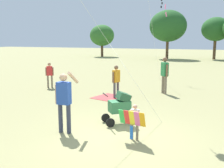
{
  "coord_description": "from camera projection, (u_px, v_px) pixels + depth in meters",
  "views": [
    {
      "loc": [
        2.46,
        -6.33,
        2.67
      ],
      "look_at": [
        -0.46,
        0.92,
        1.3
      ],
      "focal_mm": 42.08,
      "sensor_mm": 36.0,
      "label": 1
    }
  ],
  "objects": [
    {
      "name": "ground_plane",
      "position": [
        115.0,
        137.0,
        7.14
      ],
      "size": [
        120.0,
        120.0,
        0.0
      ],
      "primitive_type": "plane",
      "color": "#938E5B"
    },
    {
      "name": "treeline_distant",
      "position": [
        214.0,
        29.0,
        31.67
      ],
      "size": [
        31.05,
        6.58,
        6.26
      ],
      "color": "brown",
      "rests_on": "ground"
    },
    {
      "name": "child_with_butterfly_kite",
      "position": [
        134.0,
        119.0,
        6.84
      ],
      "size": [
        0.73,
        0.38,
        0.97
      ],
      "color": "#7F705B",
      "rests_on": "ground"
    },
    {
      "name": "person_adult_flyer",
      "position": [
        64.0,
        98.0,
        7.34
      ],
      "size": [
        0.55,
        0.52,
        1.78
      ],
      "color": "#33384C",
      "rests_on": "ground"
    },
    {
      "name": "stroller",
      "position": [
        120.0,
        105.0,
        8.23
      ],
      "size": [
        1.03,
        0.92,
        1.03
      ],
      "color": "black",
      "rests_on": "ground"
    },
    {
      "name": "person_red_shirt",
      "position": [
        50.0,
        73.0,
        14.22
      ],
      "size": [
        0.39,
        0.3,
        1.37
      ],
      "color": "#7F705B",
      "rests_on": "ground"
    },
    {
      "name": "person_sitting_far",
      "position": [
        116.0,
        79.0,
        11.72
      ],
      "size": [
        0.29,
        0.45,
        1.48
      ],
      "color": "#4C4C51",
      "rests_on": "ground"
    },
    {
      "name": "person_kid_running",
      "position": [
        165.0,
        72.0,
        12.63
      ],
      "size": [
        0.42,
        0.48,
        1.77
      ],
      "color": "#7F705B",
      "rests_on": "ground"
    },
    {
      "name": "picnic_blanket",
      "position": [
        111.0,
        98.0,
        11.9
      ],
      "size": [
        1.72,
        1.66,
        0.02
      ],
      "primitive_type": "cube",
      "rotation": [
        0.0,
        0.0,
        -0.26
      ],
      "color": "#CC3D3D",
      "rests_on": "ground"
    }
  ]
}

